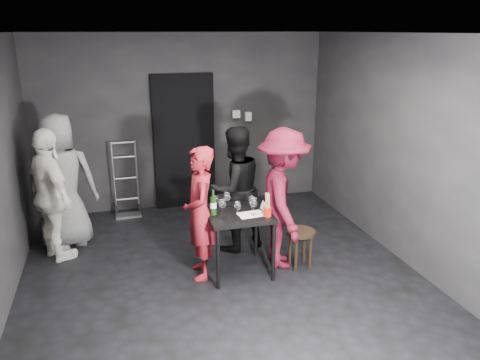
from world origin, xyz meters
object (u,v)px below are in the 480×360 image
object	(u,v)px
hand_truck	(127,201)
man_maroon	(283,191)
woman_black	(235,185)
breadstick_cup	(267,205)
stool	(301,238)
tasting_table	(238,220)
bystander_cream	(50,189)
server_red	(200,212)
bystander_grey	(61,170)
wine_bottle	(213,205)

from	to	relation	value
hand_truck	man_maroon	size ratio (longest dim) A/B	0.61
woman_black	breadstick_cup	distance (m)	0.84
stool	breadstick_cup	xyz separation A→B (m)	(-0.46, -0.10, 0.51)
woman_black	man_maroon	bearing A→B (deg)	108.29
tasting_table	bystander_cream	size ratio (longest dim) A/B	0.41
tasting_table	server_red	world-z (taller)	server_red
man_maroon	hand_truck	bearing A→B (deg)	48.37
woman_black	bystander_cream	size ratio (longest dim) A/B	0.95
tasting_table	bystander_grey	world-z (taller)	bystander_grey
server_red	man_maroon	world-z (taller)	man_maroon
bystander_cream	breadstick_cup	xyz separation A→B (m)	(2.35, -1.14, -0.03)
stool	woman_black	xyz separation A→B (m)	(-0.62, 0.72, 0.50)
server_red	man_maroon	distance (m)	1.00
hand_truck	stool	xyz separation A→B (m)	(1.90, -2.28, 0.16)
server_red	wine_bottle	distance (m)	0.17
bystander_cream	wine_bottle	size ratio (longest dim) A/B	6.24
server_red	bystander_grey	xyz separation A→B (m)	(-1.54, 1.30, 0.24)
hand_truck	tasting_table	world-z (taller)	hand_truck
server_red	bystander_grey	distance (m)	2.03
stool	bystander_grey	bearing A→B (deg)	152.27
hand_truck	bystander_cream	size ratio (longest dim) A/B	0.63
bystander_grey	woman_black	bearing A→B (deg)	164.93
woman_black	breadstick_cup	bearing A→B (deg)	82.77
bystander_cream	wine_bottle	distance (m)	2.02
server_red	bystander_cream	bearing A→B (deg)	-113.79
stool	bystander_grey	world-z (taller)	bystander_grey
tasting_table	bystander_cream	distance (m)	2.29
stool	server_red	xyz separation A→B (m)	(-1.18, 0.13, 0.41)
stool	man_maroon	world-z (taller)	man_maroon
woman_black	bystander_cream	world-z (taller)	bystander_cream
stool	man_maroon	size ratio (longest dim) A/B	0.25
bystander_cream	woman_black	bearing A→B (deg)	-126.60
stool	tasting_table	bearing A→B (deg)	172.63
woman_black	bystander_cream	xyz separation A→B (m)	(-2.20, 0.32, 0.04)
bystander_grey	wine_bottle	distance (m)	2.15
stool	man_maroon	distance (m)	0.61
breadstick_cup	tasting_table	bearing A→B (deg)	144.40
tasting_table	man_maroon	size ratio (longest dim) A/B	0.40
tasting_table	man_maroon	distance (m)	0.63
tasting_table	breadstick_cup	world-z (taller)	breadstick_cup
wine_bottle	man_maroon	bearing A→B (deg)	1.97
wine_bottle	breadstick_cup	distance (m)	0.61
server_red	tasting_table	bearing A→B (deg)	90.33
server_red	stool	bearing A→B (deg)	88.71
tasting_table	bystander_grey	xyz separation A→B (m)	(-1.98, 1.33, 0.38)
hand_truck	woman_black	world-z (taller)	woman_black
bystander_cream	breadstick_cup	world-z (taller)	bystander_cream
hand_truck	tasting_table	xyz separation A→B (m)	(1.16, -2.19, 0.44)
woman_black	man_maroon	size ratio (longest dim) A/B	0.92
bystander_cream	bystander_grey	xyz separation A→B (m)	(0.10, 0.39, 0.12)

